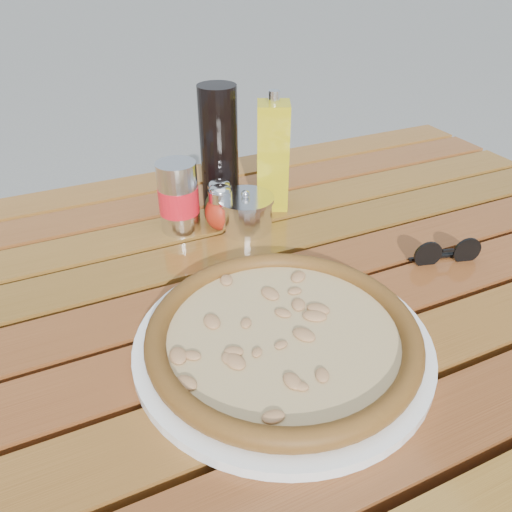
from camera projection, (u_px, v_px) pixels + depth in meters
name	position (u px, v px, depth m)	size (l,w,h in m)	color
table	(261.00, 320.00, 0.77)	(1.40, 0.90, 0.75)	#37200C
plate	(283.00, 343.00, 0.61)	(0.36, 0.36, 0.01)	white
pizza	(283.00, 333.00, 0.60)	(0.38, 0.38, 0.03)	beige
pepper_shaker	(221.00, 208.00, 0.84)	(0.06, 0.06, 0.08)	#B82B15
oregano_shaker	(220.00, 202.00, 0.85)	(0.06, 0.06, 0.08)	#37421A
dark_bottle	(219.00, 150.00, 0.86)	(0.07, 0.07, 0.22)	black
soda_can	(179.00, 198.00, 0.82)	(0.09, 0.09, 0.12)	silver
olive_oil_cruet	(273.00, 156.00, 0.88)	(0.07, 0.07, 0.21)	#B7A813
parmesan_tin	(246.00, 212.00, 0.84)	(0.12, 0.12, 0.07)	white
sunglasses	(446.00, 253.00, 0.76)	(0.11, 0.04, 0.04)	black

